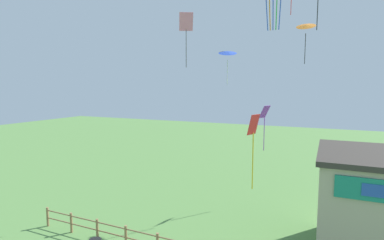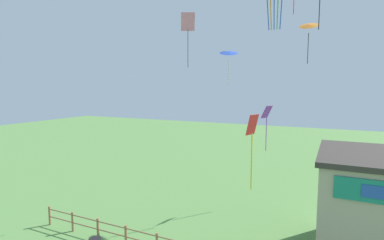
% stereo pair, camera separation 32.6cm
% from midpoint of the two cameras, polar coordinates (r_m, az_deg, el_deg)
% --- Properties ---
extents(kite_purple_streamer, '(0.75, 0.87, 3.26)m').
position_cam_midpoint_polar(kite_purple_streamer, '(21.95, 13.23, 0.33)').
color(kite_purple_streamer, purple).
extents(kite_red_diamond, '(0.43, 0.68, 3.22)m').
position_cam_midpoint_polar(kite_red_diamond, '(12.85, 10.87, -3.28)').
color(kite_red_diamond, red).
extents(kite_pink_diamond, '(1.17, 1.08, 3.65)m').
position_cam_midpoint_polar(kite_pink_diamond, '(21.45, -1.58, 17.23)').
color(kite_pink_diamond, pink).
extents(kite_orange_delta, '(1.39, 1.30, 3.09)m').
position_cam_midpoint_polar(kite_orange_delta, '(24.12, 20.51, 16.38)').
color(kite_orange_delta, orange).
extents(kite_blue_delta, '(1.47, 1.45, 2.24)m').
position_cam_midpoint_polar(kite_blue_delta, '(18.98, 6.29, 12.54)').
color(kite_blue_delta, blue).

